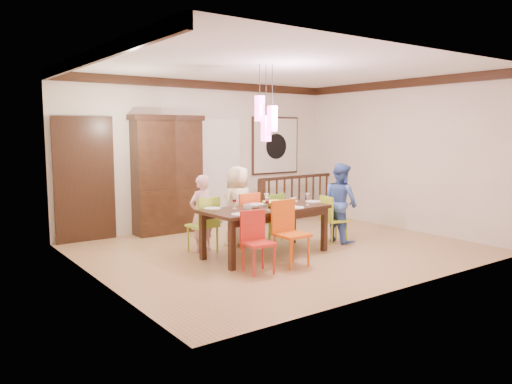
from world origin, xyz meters
TOP-DOWN VIEW (x-y plane):
  - floor at (0.00, 0.00)m, footprint 6.00×6.00m
  - ceiling at (0.00, 0.00)m, footprint 6.00×6.00m
  - wall_back at (0.00, 2.50)m, footprint 6.00×0.00m
  - wall_left at (-3.00, 0.00)m, footprint 0.00×5.00m
  - wall_right at (3.00, 0.00)m, footprint 0.00×5.00m
  - crown_molding at (0.00, 0.00)m, footprint 6.00×5.00m
  - panel_door at (-2.40, 2.45)m, footprint 1.04×0.07m
  - white_doorway at (0.35, 2.46)m, footprint 0.97×0.05m
  - painting at (1.80, 2.46)m, footprint 1.25×0.06m
  - pendant_cluster at (-0.46, -0.20)m, footprint 0.27×0.21m
  - dining_table at (-0.46, -0.20)m, footprint 2.02×0.99m
  - chair_far_left at (-1.17, 0.52)m, footprint 0.45×0.45m
  - chair_far_mid at (-0.40, 0.51)m, footprint 0.42×0.42m
  - chair_far_right at (0.24, 0.61)m, footprint 0.41×0.41m
  - chair_near_left at (-1.12, -0.92)m, footprint 0.42×0.42m
  - chair_near_mid at (-0.54, -0.91)m, footprint 0.43×0.43m
  - chair_end_right at (1.01, -0.20)m, footprint 0.43×0.43m
  - china_hutch at (-0.90, 2.30)m, footprint 1.40×0.46m
  - balustrade at (2.06, 1.95)m, footprint 2.28×0.24m
  - person_far_left at (-1.13, 0.62)m, footprint 0.50×0.37m
  - person_far_mid at (-0.43, 0.62)m, footprint 0.72×0.54m
  - person_end_right at (1.17, -0.19)m, footprint 0.57×0.71m
  - serving_bowl at (-0.30, -0.23)m, footprint 0.35×0.35m
  - small_bowl at (-0.65, -0.16)m, footprint 0.20×0.20m
  - cup_left at (-0.89, -0.34)m, footprint 0.17×0.17m
  - cup_right at (0.19, -0.09)m, footprint 0.11×0.11m
  - plate_far_left at (-1.20, 0.15)m, footprint 0.26×0.26m
  - plate_far_mid at (-0.41, 0.12)m, footprint 0.26×0.26m
  - plate_far_right at (0.23, 0.05)m, footprint 0.26×0.26m
  - plate_near_left at (-1.17, -0.55)m, footprint 0.26×0.26m
  - plate_near_mid at (-0.13, -0.51)m, footprint 0.26×0.26m
  - plate_end_right at (0.54, -0.18)m, footprint 0.26×0.26m
  - wine_glass_a at (-0.93, -0.04)m, footprint 0.08×0.08m
  - wine_glass_b at (-0.31, -0.02)m, footprint 0.08×0.08m
  - wine_glass_c at (-0.61, -0.43)m, footprint 0.08×0.08m
  - wine_glass_d at (0.22, -0.39)m, footprint 0.08×0.08m
  - napkin at (-0.48, -0.57)m, footprint 0.18×0.14m

SIDE VIEW (x-z plane):
  - floor at x=0.00m, z-range 0.00..0.00m
  - chair_end_right at x=1.01m, z-range 0.06..0.88m
  - chair_far_right at x=0.24m, z-range 0.06..0.90m
  - chair_near_left at x=-1.12m, z-range 0.06..0.90m
  - balustrade at x=2.06m, z-range 0.02..0.98m
  - chair_far_left at x=-1.17m, z-range 0.06..0.96m
  - chair_far_mid at x=-0.40m, z-range 0.07..0.98m
  - chair_near_mid at x=-0.54m, z-range 0.07..1.00m
  - person_far_left at x=-1.13m, z-range 0.00..1.23m
  - dining_table at x=-0.46m, z-range 0.29..1.04m
  - person_far_mid at x=-0.43m, z-range 0.00..1.34m
  - person_end_right at x=1.17m, z-range 0.00..1.37m
  - plate_far_left at x=-1.20m, z-range 0.75..0.76m
  - plate_far_mid at x=-0.41m, z-range 0.75..0.76m
  - plate_far_right at x=0.23m, z-range 0.75..0.76m
  - plate_near_left at x=-1.17m, z-range 0.75..0.76m
  - plate_near_mid at x=-0.13m, z-range 0.75..0.76m
  - plate_end_right at x=0.54m, z-range 0.75..0.76m
  - napkin at x=-0.48m, z-range 0.75..0.76m
  - small_bowl at x=-0.65m, z-range 0.75..0.81m
  - serving_bowl at x=-0.30m, z-range 0.75..0.84m
  - cup_right at x=0.19m, z-range 0.75..0.84m
  - cup_left at x=-0.89m, z-range 0.75..0.85m
  - wine_glass_a at x=-0.93m, z-range 0.75..0.94m
  - wine_glass_b at x=-0.31m, z-range 0.75..0.94m
  - wine_glass_c at x=-0.61m, z-range 0.75..0.94m
  - wine_glass_d at x=0.22m, z-range 0.75..0.94m
  - panel_door at x=-2.40m, z-range -0.07..2.17m
  - white_doorway at x=0.35m, z-range -0.06..2.16m
  - china_hutch at x=-0.90m, z-range 0.00..2.21m
  - wall_back at x=0.00m, z-range -1.55..4.45m
  - wall_left at x=-3.00m, z-range -1.05..3.95m
  - wall_right at x=3.00m, z-range -1.05..3.95m
  - painting at x=1.80m, z-range 0.97..2.22m
  - pendant_cluster at x=-0.46m, z-range 1.54..2.68m
  - crown_molding at x=0.00m, z-range 2.74..2.90m
  - ceiling at x=0.00m, z-range 2.90..2.90m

